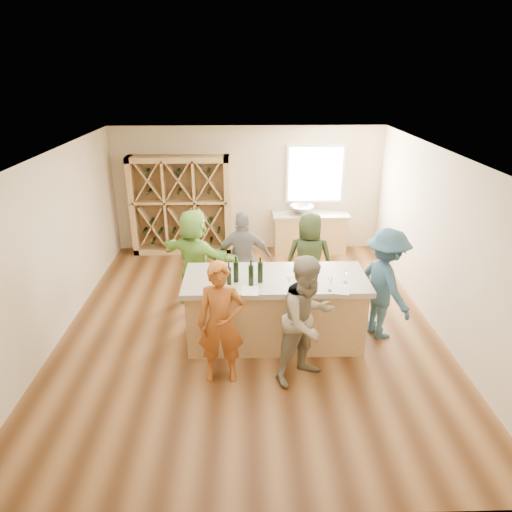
{
  "coord_description": "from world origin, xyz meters",
  "views": [
    {
      "loc": [
        -0.07,
        -6.56,
        3.97
      ],
      "look_at": [
        0.1,
        0.2,
        1.15
      ],
      "focal_mm": 32.0,
      "sensor_mm": 36.0,
      "label": 1
    }
  ],
  "objects_px": {
    "wine_bottle_a": "(216,273)",
    "wine_bottle_e": "(260,272)",
    "tasting_counter_base": "(275,311)",
    "person_far_left": "(195,258)",
    "wine_rack": "(181,206)",
    "sink": "(302,209)",
    "wine_bottle_d": "(251,275)",
    "person_near_right": "(307,320)",
    "person_near_left": "(221,323)",
    "wine_bottle_c": "(236,272)",
    "person_far_mid": "(244,259)",
    "person_far_right": "(309,260)",
    "person_server": "(385,284)",
    "wine_bottle_b": "(229,277)"
  },
  "relations": [
    {
      "from": "wine_bottle_b",
      "to": "person_near_left",
      "type": "distance_m",
      "value": 0.77
    },
    {
      "from": "wine_bottle_a",
      "to": "wine_bottle_e",
      "type": "xyz_separation_m",
      "value": [
        0.64,
        0.01,
        -0.0
      ]
    },
    {
      "from": "tasting_counter_base",
      "to": "person_far_left",
      "type": "distance_m",
      "value": 1.85
    },
    {
      "from": "wine_bottle_b",
      "to": "person_far_right",
      "type": "height_order",
      "value": "person_far_right"
    },
    {
      "from": "person_far_mid",
      "to": "person_far_right",
      "type": "xyz_separation_m",
      "value": [
        1.14,
        -0.04,
        -0.01
      ]
    },
    {
      "from": "wine_bottle_b",
      "to": "wine_bottle_e",
      "type": "bearing_deg",
      "value": 12.35
    },
    {
      "from": "person_near_right",
      "to": "wine_bottle_e",
      "type": "bearing_deg",
      "value": 92.97
    },
    {
      "from": "wine_rack",
      "to": "wine_bottle_d",
      "type": "relative_size",
      "value": 7.16
    },
    {
      "from": "wine_bottle_c",
      "to": "person_near_left",
      "type": "xyz_separation_m",
      "value": [
        -0.19,
        -0.79,
        -0.38
      ]
    },
    {
      "from": "person_server",
      "to": "person_far_right",
      "type": "relative_size",
      "value": 1.05
    },
    {
      "from": "tasting_counter_base",
      "to": "wine_bottle_a",
      "type": "distance_m",
      "value": 1.15
    },
    {
      "from": "wine_bottle_b",
      "to": "wine_bottle_d",
      "type": "relative_size",
      "value": 0.88
    },
    {
      "from": "sink",
      "to": "person_near_right",
      "type": "xyz_separation_m",
      "value": [
        -0.47,
        -4.59,
        -0.12
      ]
    },
    {
      "from": "wine_bottle_d",
      "to": "person_near_right",
      "type": "height_order",
      "value": "person_near_right"
    },
    {
      "from": "sink",
      "to": "person_far_left",
      "type": "distance_m",
      "value": 3.24
    },
    {
      "from": "wine_bottle_e",
      "to": "person_far_left",
      "type": "bearing_deg",
      "value": 128.14
    },
    {
      "from": "person_near_left",
      "to": "wine_bottle_c",
      "type": "bearing_deg",
      "value": 76.28
    },
    {
      "from": "tasting_counter_base",
      "to": "wine_bottle_c",
      "type": "bearing_deg",
      "value": -166.25
    },
    {
      "from": "person_server",
      "to": "wine_bottle_e",
      "type": "bearing_deg",
      "value": 79.35
    },
    {
      "from": "wine_bottle_b",
      "to": "person_far_mid",
      "type": "distance_m",
      "value": 1.55
    },
    {
      "from": "sink",
      "to": "wine_bottle_c",
      "type": "bearing_deg",
      "value": -110.36
    },
    {
      "from": "wine_bottle_d",
      "to": "person_near_right",
      "type": "bearing_deg",
      "value": -42.71
    },
    {
      "from": "person_far_mid",
      "to": "person_near_left",
      "type": "bearing_deg",
      "value": 82.95
    },
    {
      "from": "wine_bottle_b",
      "to": "person_near_left",
      "type": "bearing_deg",
      "value": -97.94
    },
    {
      "from": "wine_bottle_c",
      "to": "person_far_mid",
      "type": "height_order",
      "value": "person_far_mid"
    },
    {
      "from": "wine_rack",
      "to": "wine_bottle_e",
      "type": "relative_size",
      "value": 7.09
    },
    {
      "from": "person_near_right",
      "to": "wine_bottle_d",
      "type": "bearing_deg",
      "value": 102.82
    },
    {
      "from": "person_near_right",
      "to": "person_far_mid",
      "type": "height_order",
      "value": "person_near_right"
    },
    {
      "from": "wine_rack",
      "to": "wine_bottle_d",
      "type": "distance_m",
      "value": 4.26
    },
    {
      "from": "wine_bottle_c",
      "to": "person_far_left",
      "type": "bearing_deg",
      "value": 118.48
    },
    {
      "from": "sink",
      "to": "wine_bottle_d",
      "type": "distance_m",
      "value": 4.1
    },
    {
      "from": "person_near_left",
      "to": "wine_bottle_d",
      "type": "bearing_deg",
      "value": 58.6
    },
    {
      "from": "sink",
      "to": "wine_bottle_c",
      "type": "height_order",
      "value": "wine_bottle_c"
    },
    {
      "from": "wine_bottle_c",
      "to": "wine_bottle_d",
      "type": "relative_size",
      "value": 1.02
    },
    {
      "from": "wine_rack",
      "to": "person_near_right",
      "type": "height_order",
      "value": "wine_rack"
    },
    {
      "from": "wine_rack",
      "to": "person_far_right",
      "type": "distance_m",
      "value": 3.59
    },
    {
      "from": "wine_bottle_b",
      "to": "person_far_left",
      "type": "height_order",
      "value": "person_far_left"
    },
    {
      "from": "wine_bottle_b",
      "to": "person_server",
      "type": "relative_size",
      "value": 0.15
    },
    {
      "from": "wine_rack",
      "to": "tasting_counter_base",
      "type": "distance_m",
      "value": 4.21
    },
    {
      "from": "wine_bottle_a",
      "to": "person_far_right",
      "type": "xyz_separation_m",
      "value": [
        1.54,
        1.36,
        -0.39
      ]
    },
    {
      "from": "wine_rack",
      "to": "person_far_left",
      "type": "distance_m",
      "value": 2.56
    },
    {
      "from": "person_near_right",
      "to": "person_far_right",
      "type": "distance_m",
      "value": 2.15
    },
    {
      "from": "wine_bottle_d",
      "to": "person_server",
      "type": "distance_m",
      "value": 2.12
    },
    {
      "from": "wine_bottle_a",
      "to": "wine_rack",
      "type": "bearing_deg",
      "value": 104.47
    },
    {
      "from": "wine_bottle_a",
      "to": "wine_bottle_e",
      "type": "distance_m",
      "value": 0.64
    },
    {
      "from": "tasting_counter_base",
      "to": "wine_bottle_a",
      "type": "height_order",
      "value": "wine_bottle_a"
    },
    {
      "from": "wine_rack",
      "to": "tasting_counter_base",
      "type": "relative_size",
      "value": 0.85
    },
    {
      "from": "wine_bottle_d",
      "to": "person_far_right",
      "type": "height_order",
      "value": "person_far_right"
    },
    {
      "from": "person_far_right",
      "to": "person_near_left",
      "type": "bearing_deg",
      "value": 62.61
    },
    {
      "from": "person_far_right",
      "to": "person_server",
      "type": "bearing_deg",
      "value": 140.06
    }
  ]
}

